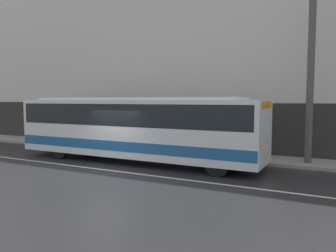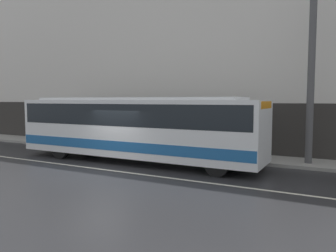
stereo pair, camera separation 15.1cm
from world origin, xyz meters
The scene contains 7 objects.
ground_plane centered at (0.00, 0.00, 0.00)m, with size 60.00×60.00×0.00m, color #262628.
sidewalk centered at (0.00, 5.15, 0.07)m, with size 60.00×2.31×0.15m.
building_facade centered at (0.00, 6.45, 5.99)m, with size 60.00×0.35×12.39m.
lane_stripe centered at (0.00, 0.00, 0.00)m, with size 54.00×0.14×0.01m.
transit_bus centered at (0.18, 2.17, 1.74)m, with size 12.33×2.55×3.09m.
utility_pole_near centered at (7.67, 4.90, 4.12)m, with size 0.31×0.31×7.95m.
pedestrian_waiting centered at (2.43, 5.80, 0.89)m, with size 0.36×0.36×1.60m.
Camera 2 is at (8.97, -10.83, 2.97)m, focal length 35.00 mm.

